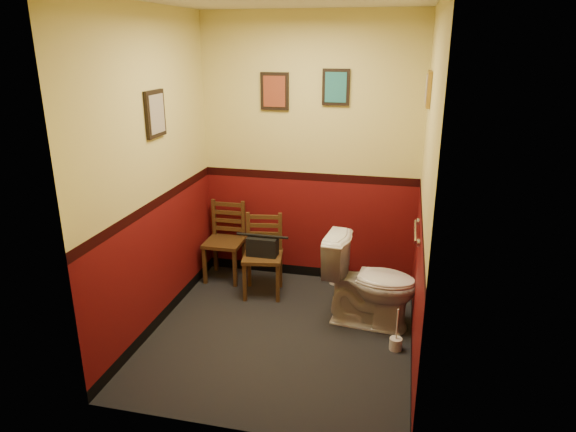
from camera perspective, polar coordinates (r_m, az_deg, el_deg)
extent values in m
cube|color=black|center=(4.58, -0.73, -12.93)|extent=(2.20, 2.40, 0.00)
cube|color=#5B0D0E|center=(5.18, 2.40, 6.99)|extent=(2.20, 0.00, 2.70)
cube|color=#5B0D0E|center=(2.94, -6.41, -2.43)|extent=(2.20, 0.00, 2.70)
cube|color=#5B0D0E|center=(4.42, -14.82, 4.32)|extent=(0.00, 2.40, 2.70)
cube|color=#5B0D0E|center=(3.93, 14.98, 2.51)|extent=(0.00, 2.40, 2.70)
cylinder|color=silver|center=(4.29, 14.00, -1.67)|extent=(0.03, 0.50, 0.03)
cylinder|color=silver|center=(4.06, 14.30, -2.90)|extent=(0.02, 0.06, 0.06)
cylinder|color=silver|center=(4.53, 14.24, -0.61)|extent=(0.02, 0.06, 0.06)
cube|color=black|center=(5.15, -1.49, 13.69)|extent=(0.28, 0.03, 0.36)
cube|color=brown|center=(5.13, -1.54, 13.67)|extent=(0.22, 0.01, 0.30)
cube|color=black|center=(5.03, 5.35, 14.06)|extent=(0.26, 0.03, 0.34)
cube|color=#246F73|center=(5.01, 5.32, 14.05)|extent=(0.20, 0.01, 0.28)
cube|color=black|center=(4.41, -14.55, 10.93)|extent=(0.03, 0.30, 0.38)
cube|color=gray|center=(4.40, -14.35, 10.94)|extent=(0.01, 0.24, 0.31)
cube|color=olive|center=(4.40, 15.36, 13.47)|extent=(0.03, 0.34, 0.28)
cube|color=gray|center=(4.40, 15.14, 13.49)|extent=(0.01, 0.28, 0.22)
imported|color=white|center=(4.60, 9.14, -7.31)|extent=(0.86, 0.54, 0.80)
cylinder|color=silver|center=(4.44, 11.87, -13.74)|extent=(0.10, 0.10, 0.10)
cylinder|color=silver|center=(4.35, 12.03, -11.80)|extent=(0.01, 0.01, 0.30)
cube|color=#543519|center=(5.43, -7.11, -2.92)|extent=(0.39, 0.39, 0.04)
cube|color=#543519|center=(5.43, -9.24, -5.42)|extent=(0.04, 0.04, 0.41)
cube|color=#543519|center=(5.71, -8.04, -4.10)|extent=(0.04, 0.04, 0.41)
cube|color=#543519|center=(5.32, -5.92, -5.77)|extent=(0.04, 0.04, 0.41)
cube|color=#543519|center=(5.61, -4.88, -4.41)|extent=(0.04, 0.04, 0.41)
cube|color=#543519|center=(5.56, -8.22, -0.18)|extent=(0.04, 0.03, 0.41)
cube|color=#543519|center=(5.46, -4.98, -0.42)|extent=(0.04, 0.03, 0.41)
cube|color=#543519|center=(5.55, -6.57, -1.42)|extent=(0.31, 0.03, 0.04)
cube|color=#543519|center=(5.52, -6.61, -0.53)|extent=(0.31, 0.03, 0.04)
cube|color=#543519|center=(5.49, -6.64, 0.37)|extent=(0.31, 0.03, 0.04)
cube|color=#543519|center=(5.46, -6.68, 1.28)|extent=(0.31, 0.03, 0.04)
cube|color=#543519|center=(5.07, -2.83, -4.55)|extent=(0.43, 0.43, 0.04)
cube|color=#543519|center=(5.03, -4.84, -7.32)|extent=(0.04, 0.04, 0.40)
cube|color=#543519|center=(5.31, -4.33, -5.80)|extent=(0.04, 0.04, 0.40)
cube|color=#543519|center=(4.99, -1.15, -7.45)|extent=(0.04, 0.04, 0.40)
cube|color=#543519|center=(5.28, -0.85, -5.91)|extent=(0.04, 0.04, 0.40)
cube|color=#543519|center=(5.16, -4.44, -1.71)|extent=(0.04, 0.04, 0.40)
cube|color=#543519|center=(5.13, -0.87, -1.80)|extent=(0.04, 0.04, 0.40)
cube|color=#543519|center=(5.18, -2.64, -2.92)|extent=(0.30, 0.07, 0.04)
cube|color=#543519|center=(5.15, -2.66, -1.99)|extent=(0.30, 0.07, 0.04)
cube|color=#543519|center=(5.12, -2.67, -1.06)|extent=(0.30, 0.07, 0.04)
cube|color=#543519|center=(5.09, -2.69, -0.11)|extent=(0.30, 0.07, 0.04)
cube|color=black|center=(5.02, -2.85, -3.39)|extent=(0.30, 0.15, 0.18)
cylinder|color=black|center=(4.98, -2.87, -2.21)|extent=(0.26, 0.03, 0.03)
cylinder|color=silver|center=(5.44, 5.24, -6.94)|extent=(0.12, 0.12, 0.11)
cylinder|color=silver|center=(5.42, 6.61, -7.06)|extent=(0.12, 0.12, 0.11)
cylinder|color=silver|center=(5.38, 5.95, -6.01)|extent=(0.12, 0.12, 0.11)
cylinder|color=silver|center=(5.31, 5.96, -5.04)|extent=(0.12, 0.12, 0.11)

